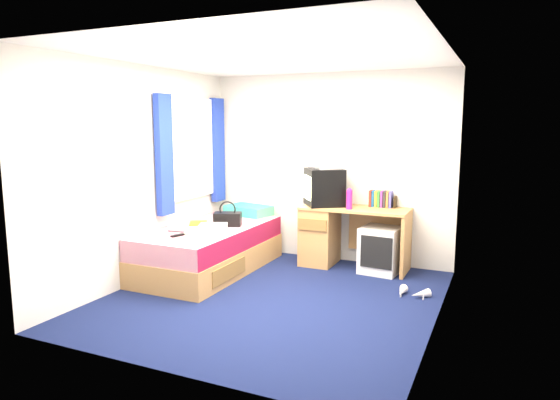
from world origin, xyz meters
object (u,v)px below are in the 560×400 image
at_px(pillow, 249,210).
at_px(colour_swatch_fan, 192,234).
at_px(remote_control, 177,235).
at_px(bed, 210,249).
at_px(crt_tv, 324,187).
at_px(picture_frame, 395,202).
at_px(storage_cube, 381,250).
at_px(towel, 213,229).
at_px(aerosol_can, 348,200).
at_px(water_bottle, 178,229).
at_px(desk, 333,233).
at_px(pink_water_bottle, 349,200).
at_px(white_heels, 411,293).
at_px(magazine, 198,223).
at_px(handbag, 228,219).
at_px(vcr, 324,166).

bearing_deg(pillow, colour_swatch_fan, -89.82).
bearing_deg(remote_control, pillow, 99.93).
distance_m(bed, crt_tv, 1.60).
bearing_deg(colour_swatch_fan, picture_frame, 37.95).
xyz_separation_m(storage_cube, towel, (-1.66, -1.07, 0.32)).
distance_m(aerosol_can, remote_control, 2.09).
bearing_deg(water_bottle, picture_frame, 33.38).
height_order(desk, colour_swatch_fan, desk).
height_order(pink_water_bottle, colour_swatch_fan, pink_water_bottle).
bearing_deg(aerosol_can, white_heels, -40.55).
relative_size(pillow, white_heels, 1.74).
xyz_separation_m(desk, magazine, (-1.50, -0.76, 0.14)).
relative_size(pink_water_bottle, white_heels, 0.66).
height_order(desk, white_heels, desk).
relative_size(desk, water_bottle, 6.50).
bearing_deg(water_bottle, magazine, 95.33).
height_order(bed, desk, desk).
bearing_deg(handbag, picture_frame, 4.81).
xyz_separation_m(aerosol_can, handbag, (-1.29, -0.71, -0.21)).
bearing_deg(crt_tv, vcr, 90.00).
distance_m(bed, picture_frame, 2.32).
xyz_separation_m(aerosol_can, remote_control, (-1.50, -1.43, -0.29)).
height_order(pillow, crt_tv, crt_tv).
xyz_separation_m(picture_frame, aerosol_can, (-0.54, -0.19, 0.02)).
bearing_deg(storage_cube, magazine, -156.58).
xyz_separation_m(desk, water_bottle, (-1.45, -1.25, 0.17)).
height_order(storage_cube, vcr, vcr).
bearing_deg(bed, desk, 34.42).
relative_size(pink_water_bottle, remote_control, 1.40).
distance_m(storage_cube, water_bottle, 2.40).
bearing_deg(water_bottle, vcr, 43.54).
distance_m(desk, vcr, 0.85).
distance_m(remote_control, white_heels, 2.56).
xyz_separation_m(towel, white_heels, (2.15, 0.35, -0.55)).
bearing_deg(white_heels, desk, 144.07).
distance_m(crt_tv, magazine, 1.62).
height_order(crt_tv, water_bottle, crt_tv).
bearing_deg(vcr, storage_cube, 42.73).
height_order(desk, magazine, desk).
distance_m(pillow, crt_tv, 1.14).
height_order(picture_frame, aerosol_can, aerosol_can).
bearing_deg(picture_frame, pillow, -175.68).
distance_m(vcr, aerosol_can, 0.52).
xyz_separation_m(pillow, magazine, (-0.29, -0.78, -0.06)).
relative_size(desk, aerosol_can, 7.62).
bearing_deg(crt_tv, storage_cube, 49.65).
bearing_deg(water_bottle, bed, 64.40).
xyz_separation_m(vcr, aerosol_can, (0.32, -0.02, -0.41)).
bearing_deg(water_bottle, storage_cube, 29.39).
distance_m(picture_frame, pink_water_bottle, 0.59).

